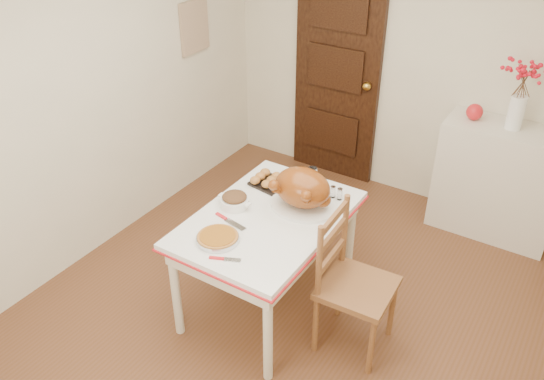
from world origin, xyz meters
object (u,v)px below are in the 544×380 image
Objects in this scene: sideboard at (498,181)px; kitchen_table at (268,262)px; pumpkin_pie at (218,237)px; turkey_platter at (302,190)px; chair_oak at (358,285)px.

sideboard is 2.11m from kitchen_table.
kitchen_table is 0.58m from pumpkin_pie.
sideboard reaches higher than pumpkin_pie.
turkey_platter reaches higher than kitchen_table.
pumpkin_pie is (-0.26, -0.60, -0.12)m from turkey_platter.
sideboard is at bearing 69.13° from turkey_platter.
sideboard is 2.52m from pumpkin_pie.
sideboard is at bearing 58.29° from kitchen_table.
chair_oak is at bearing -0.79° from kitchen_table.
sideboard is 1.85m from chair_oak.
pumpkin_pie reaches higher than kitchen_table.
turkey_platter is at bearing 65.12° from chair_oak.
kitchen_table is 1.28× the size of chair_oak.
turkey_platter is at bearing 66.90° from pumpkin_pie.
kitchen_table is (-1.11, -1.79, -0.10)m from sideboard.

